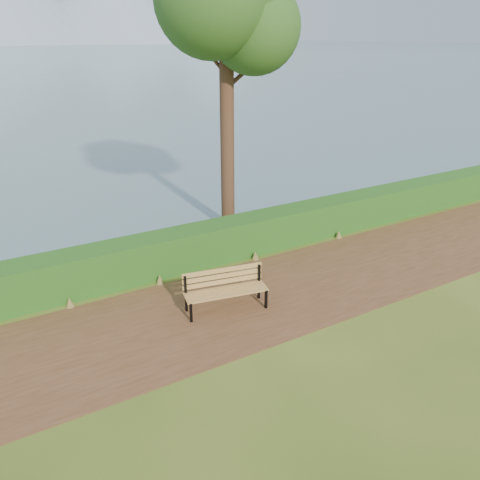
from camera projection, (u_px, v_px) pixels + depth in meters
ground at (242, 311)px, 10.17m from camera, size 140.00×140.00×0.00m
path at (235, 305)px, 10.41m from camera, size 40.00×3.40×0.01m
hedge at (191, 247)px, 12.04m from camera, size 32.00×0.85×1.00m
bench at (225, 287)px, 10.11m from camera, size 1.86×0.86×0.90m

